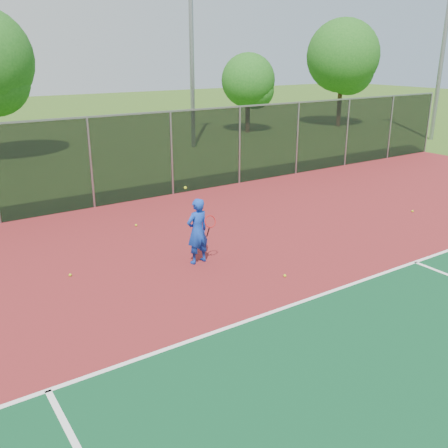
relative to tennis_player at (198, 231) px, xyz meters
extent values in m
cube|color=maroon|center=(2.50, -4.01, -0.84)|extent=(30.00, 20.00, 0.02)
cube|color=white|center=(4.50, -3.01, -0.82)|extent=(22.00, 0.10, 0.00)
cube|color=black|center=(2.50, 5.99, 0.67)|extent=(30.00, 0.04, 3.00)
cube|color=gray|center=(2.50, 5.99, 2.17)|extent=(30.00, 0.06, 0.06)
imported|color=#123BAC|center=(0.00, 0.00, 0.00)|extent=(0.64, 0.46, 1.65)
cylinder|color=black|center=(0.15, -0.25, 0.02)|extent=(0.03, 0.15, 0.27)
torus|color=#A51414|center=(0.15, -0.35, 0.32)|extent=(0.30, 0.13, 0.29)
sphere|color=#B1C717|center=(-0.25, 0.10, 1.11)|extent=(0.07, 0.07, 0.07)
sphere|color=#B1C717|center=(1.24, -1.86, -0.80)|extent=(0.07, 0.07, 0.07)
sphere|color=#B1C717|center=(-0.16, 3.38, -0.80)|extent=(0.07, 0.07, 0.07)
sphere|color=#B1C717|center=(7.97, -0.34, -0.80)|extent=(0.07, 0.07, 0.07)
sphere|color=#B1C717|center=(-2.91, 0.95, -0.80)|extent=(0.07, 0.07, 0.07)
cylinder|color=gray|center=(8.15, 14.13, 5.55)|extent=(0.24, 0.24, 12.80)
cylinder|color=gray|center=(21.32, 8.27, 5.55)|extent=(0.24, 0.24, 12.80)
cylinder|color=#332212|center=(13.80, 16.77, 0.11)|extent=(0.30, 0.30, 1.92)
sphere|color=#1A5316|center=(13.80, 16.77, 2.45)|extent=(3.41, 3.41, 3.41)
sphere|color=#1A5316|center=(14.20, 16.47, 1.81)|extent=(2.34, 2.34, 2.34)
cylinder|color=#332212|center=(20.76, 15.40, 0.53)|extent=(0.30, 0.30, 2.77)
sphere|color=#1A5316|center=(20.76, 15.40, 3.92)|extent=(4.92, 4.92, 4.92)
sphere|color=#1A5316|center=(21.16, 15.10, 3.00)|extent=(3.38, 3.38, 3.38)
camera|label=1|loc=(-5.80, -9.88, 4.12)|focal=40.00mm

